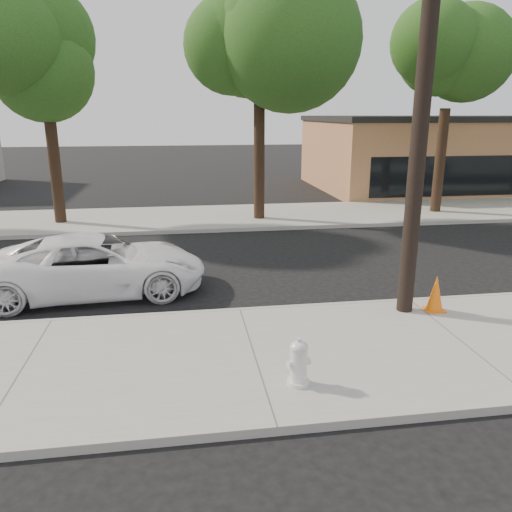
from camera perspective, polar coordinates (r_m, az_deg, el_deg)
name	(u,v)px	position (r m, az deg, el deg)	size (l,w,h in m)	color
ground	(230,284)	(13.18, -2.95, -3.27)	(120.00, 120.00, 0.00)	black
near_sidewalk	(254,358)	(9.22, -0.20, -11.58)	(90.00, 4.40, 0.15)	gray
far_sidewalk	(210,218)	(21.35, -5.26, 4.40)	(90.00, 5.00, 0.15)	gray
curb_near	(240,312)	(11.20, -1.86, -6.41)	(90.00, 0.12, 0.16)	#9E9B93
building_main	(467,154)	(33.27, 22.94, 10.73)	(18.00, 10.00, 4.00)	#A36343
utility_pole	(423,95)	(10.81, 18.54, 17.09)	(1.40, 0.34, 9.00)	black
tree_b	(48,62)	(21.04, -22.68, 19.77)	(4.34, 4.20, 8.45)	black
tree_c	(266,43)	(20.47, 1.12, 23.20)	(4.96, 4.80, 9.55)	black
tree_d	(456,62)	(23.40, 21.90, 19.88)	(4.50, 4.35, 8.75)	black
police_cruiser	(97,265)	(12.93, -17.75, -0.98)	(2.45, 5.32, 1.48)	white
fire_hydrant	(299,364)	(8.14, 4.90, -12.15)	(0.40, 0.36, 0.75)	silver
traffic_cone	(436,294)	(11.65, 19.84, -4.07)	(0.43, 0.43, 0.80)	orange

